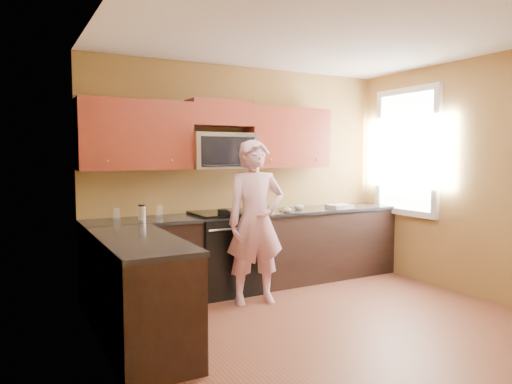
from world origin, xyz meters
TOP-DOWN VIEW (x-y plane):
  - floor at (0.00, 0.00)m, footprint 4.00×4.00m
  - ceiling at (0.00, 0.00)m, footprint 4.00×4.00m
  - wall_back at (0.00, 2.00)m, footprint 4.00×0.00m
  - wall_left at (-2.00, 0.00)m, footprint 0.00×4.00m
  - wall_right at (2.00, 0.00)m, footprint 0.00×4.00m
  - cabinet_back_run at (0.00, 1.70)m, footprint 4.00×0.60m
  - cabinet_left_run at (-1.70, 0.60)m, footprint 0.60×1.60m
  - countertop_back at (0.00, 1.69)m, footprint 4.00×0.62m
  - countertop_left at (-1.69, 0.60)m, footprint 0.62×1.60m
  - stove at (-0.40, 1.68)m, footprint 0.76×0.65m
  - microwave at (-0.40, 1.80)m, footprint 0.76×0.40m
  - upper_cab_left at (-1.39, 1.83)m, footprint 1.22×0.33m
  - upper_cab_right at (0.54, 1.83)m, footprint 1.12×0.33m
  - upper_cab_over_mw at (-0.40, 1.83)m, footprint 0.76×0.33m
  - window at (1.98, 1.20)m, footprint 0.06×1.06m
  - woman at (-0.28, 1.15)m, footprint 0.71×0.53m
  - frying_pan at (-0.45, 1.51)m, footprint 0.32×0.45m
  - butter_tub at (0.15, 1.63)m, footprint 0.18×0.18m
  - toast_slice at (0.37, 1.61)m, footprint 0.14×0.14m
  - napkin_a at (0.33, 1.48)m, footprint 0.13×0.14m
  - napkin_b at (0.63, 1.70)m, footprint 0.16×0.17m
  - dish_towel at (1.16, 1.54)m, footprint 0.31×0.25m
  - travel_mug at (-1.39, 1.66)m, footprint 0.09×0.09m
  - glass_a at (-1.62, 1.82)m, footprint 0.08×0.08m
  - glass_c at (-1.14, 1.86)m, footprint 0.09×0.09m

SIDE VIEW (x-z plane):
  - floor at x=0.00m, z-range 0.00..0.00m
  - cabinet_back_run at x=0.00m, z-range 0.00..0.88m
  - cabinet_left_run at x=-1.70m, z-range 0.00..0.88m
  - stove at x=-0.40m, z-range 0.00..0.95m
  - woman at x=-0.28m, z-range 0.00..1.77m
  - countertop_back at x=0.00m, z-range 0.88..0.92m
  - countertop_left at x=-1.69m, z-range 0.88..0.92m
  - travel_mug at x=-1.39m, z-range 0.84..1.00m
  - butter_tub at x=0.15m, z-range 0.87..0.97m
  - toast_slice at x=0.37m, z-range 0.92..0.93m
  - dish_towel at x=1.16m, z-range 0.92..0.97m
  - frying_pan at x=-0.45m, z-range 0.92..0.98m
  - napkin_a at x=0.33m, z-range 0.92..0.98m
  - napkin_b at x=0.63m, z-range 0.92..0.99m
  - glass_a at x=-1.62m, z-range 0.92..1.04m
  - glass_c at x=-1.14m, z-range 0.92..1.04m
  - wall_back at x=0.00m, z-range -0.65..3.35m
  - wall_left at x=-2.00m, z-range -0.65..3.35m
  - wall_right at x=2.00m, z-range -0.65..3.35m
  - microwave at x=-0.40m, z-range 1.24..1.66m
  - upper_cab_left at x=-1.39m, z-range 1.07..1.82m
  - upper_cab_right at x=0.54m, z-range 1.07..1.82m
  - window at x=1.98m, z-range 0.82..2.48m
  - upper_cab_over_mw at x=-0.40m, z-range 1.95..2.25m
  - ceiling at x=0.00m, z-range 2.70..2.70m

